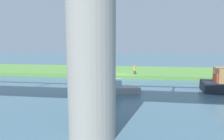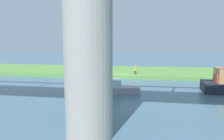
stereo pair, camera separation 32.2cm
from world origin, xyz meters
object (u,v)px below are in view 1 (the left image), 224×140
object	(u,v)px
houseboat_blue	(118,88)
bridge_pylon	(91,43)
mooring_post	(93,71)
marker_buoy	(90,97)
motorboat_red	(92,77)
person_on_bank	(135,70)

from	to	relation	value
houseboat_blue	bridge_pylon	bearing A→B (deg)	88.02
bridge_pylon	houseboat_blue	xyz separation A→B (m)	(-0.36, -10.44, -4.93)
bridge_pylon	houseboat_blue	distance (m)	11.55
bridge_pylon	houseboat_blue	world-z (taller)	bridge_pylon
mooring_post	marker_buoy	world-z (taller)	mooring_post
houseboat_blue	marker_buoy	bearing A→B (deg)	52.25
bridge_pylon	mooring_post	bearing A→B (deg)	-76.45
mooring_post	marker_buoy	distance (m)	12.89
mooring_post	motorboat_red	bearing A→B (deg)	102.47
bridge_pylon	motorboat_red	distance (m)	17.94
houseboat_blue	person_on_bank	bearing A→B (deg)	-98.22
motorboat_red	houseboat_blue	xyz separation A→B (m)	(-4.46, 6.31, 0.03)
mooring_post	marker_buoy	xyz separation A→B (m)	(-2.79, 12.57, -0.63)
bridge_pylon	person_on_bank	world-z (taller)	bridge_pylon
bridge_pylon	motorboat_red	xyz separation A→B (m)	(4.10, -16.75, -4.96)
bridge_pylon	person_on_bank	xyz separation A→B (m)	(-1.82, -20.51, -4.26)
bridge_pylon	mooring_post	xyz separation A→B (m)	(4.81, -19.94, -4.58)
mooring_post	motorboat_red	xyz separation A→B (m)	(-0.71, 3.19, -0.38)
mooring_post	motorboat_red	world-z (taller)	motorboat_red
bridge_pylon	mooring_post	distance (m)	21.01
bridge_pylon	person_on_bank	bearing A→B (deg)	-95.06
person_on_bank	houseboat_blue	distance (m)	10.20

